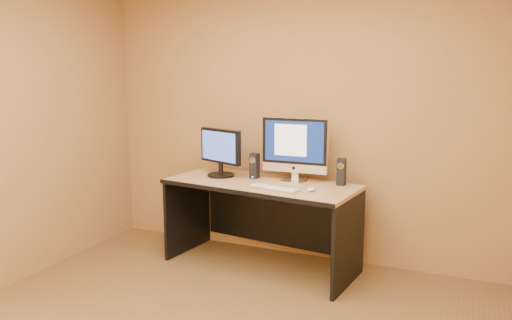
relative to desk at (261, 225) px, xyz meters
The scene contains 10 objects.
walls 1.82m from the desk, 80.75° to the right, with size 4.00×4.00×2.60m, color olive, non-canonical shape.
desk is the anchor object (origin of this frame).
imac 0.74m from the desk, 31.19° to the left, with size 0.60×0.22×0.58m, color silver, non-canonical shape.
second_monitor 0.76m from the desk, 168.12° to the left, with size 0.50×0.25×0.44m, color black, non-canonical shape.
speaker_left 0.53m from the desk, 131.53° to the left, with size 0.07×0.08×0.23m, color black, non-canonical shape.
speaker_right 0.86m from the desk, 14.76° to the left, with size 0.07×0.08×0.23m, color black, non-canonical shape.
keyboard 0.48m from the desk, 44.83° to the right, with size 0.45×0.12×0.02m, color silver.
mouse 0.66m from the desk, 15.12° to the right, with size 0.06×0.11×0.04m, color silver.
cable_a 0.59m from the desk, 40.71° to the left, with size 0.01×0.01×0.23m, color black.
cable_b 0.53m from the desk, 61.05° to the left, with size 0.01×0.01×0.19m, color black.
Camera 1 is at (1.41, -2.38, 1.74)m, focal length 35.00 mm.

